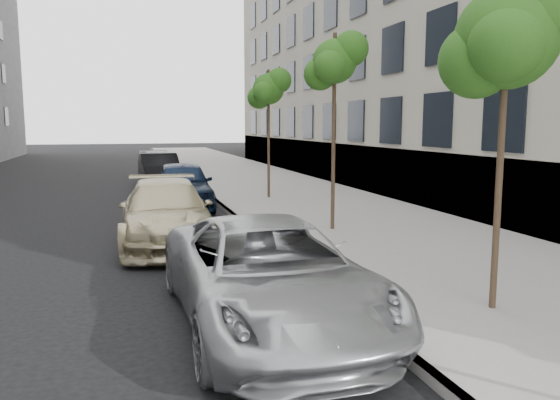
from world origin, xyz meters
name	(u,v)px	position (x,y,z in m)	size (l,w,h in m)	color
ground	(329,391)	(0.00, 0.00, 0.00)	(160.00, 160.00, 0.00)	black
sidewalk	(243,176)	(4.30, 24.00, 0.07)	(6.40, 72.00, 0.14)	gray
curb	(186,177)	(1.18, 24.00, 0.07)	(0.15, 72.00, 0.14)	#9E9B93
tree_near	(509,38)	(3.23, 1.50, 4.07)	(1.77, 1.57, 4.81)	#38281C
tree_mid	(336,62)	(3.23, 8.00, 4.43)	(1.52, 1.32, 5.05)	#38281C
tree_far	(269,89)	(3.23, 14.50, 4.14)	(1.54, 1.34, 4.77)	#38281C
minivan	(268,274)	(-0.13, 2.07, 0.75)	(2.50, 5.42, 1.51)	#AEAFB3
suv	(166,213)	(-1.09, 8.00, 0.76)	(2.13, 5.23, 1.52)	#C1B48A
sedan_blue	(183,185)	(-0.10, 13.59, 0.81)	(1.91, 4.75, 1.62)	#0E1B31
sedan_black	(159,170)	(-0.44, 20.24, 0.77)	(1.64, 4.70, 1.55)	black
sedan_rear	(158,163)	(-0.10, 26.35, 0.68)	(1.91, 4.71, 1.37)	#9CA0A4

